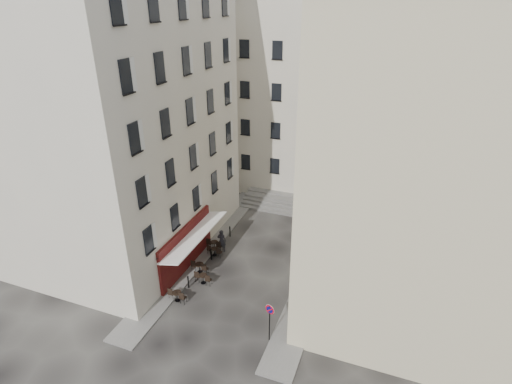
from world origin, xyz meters
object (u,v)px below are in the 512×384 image
at_px(bistro_table_a, 177,295).
at_px(pedestrian, 222,241).
at_px(no_parking_sign, 270,316).
at_px(bistro_table_b, 203,278).

distance_m(bistro_table_a, pedestrian, 6.29).
bearing_deg(no_parking_sign, bistro_table_b, 169.08).
height_order(no_parking_sign, bistro_table_a, no_parking_sign).
relative_size(no_parking_sign, pedestrian, 1.36).
height_order(bistro_table_b, pedestrian, pedestrian).
xyz_separation_m(no_parking_sign, bistro_table_b, (-5.95, 3.28, -1.38)).
bearing_deg(bistro_table_a, no_parking_sign, -9.08).
bearing_deg(bistro_table_a, bistro_table_b, 71.31).
bearing_deg(pedestrian, bistro_table_a, 80.07).
bearing_deg(pedestrian, no_parking_sign, 123.90).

